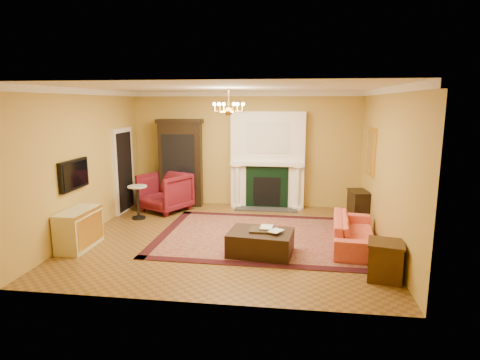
% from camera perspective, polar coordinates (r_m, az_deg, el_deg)
% --- Properties ---
extents(floor, '(6.00, 5.50, 0.02)m').
position_cam_1_polar(floor, '(8.30, -1.53, -8.25)').
color(floor, brown).
rests_on(floor, ground).
extents(ceiling, '(6.00, 5.50, 0.02)m').
position_cam_1_polar(ceiling, '(7.85, -1.65, 13.07)').
color(ceiling, white).
rests_on(ceiling, wall_back).
extents(wall_back, '(6.00, 0.02, 3.00)m').
position_cam_1_polar(wall_back, '(10.64, 0.80, 4.37)').
color(wall_back, '#BA9642').
rests_on(wall_back, floor).
extents(wall_front, '(6.00, 0.02, 3.00)m').
position_cam_1_polar(wall_front, '(5.28, -6.40, -2.48)').
color(wall_front, '#BA9642').
rests_on(wall_front, floor).
extents(wall_left, '(0.02, 5.50, 3.00)m').
position_cam_1_polar(wall_left, '(8.92, -21.05, 2.36)').
color(wall_left, '#BA9642').
rests_on(wall_left, floor).
extents(wall_right, '(0.02, 5.50, 3.00)m').
position_cam_1_polar(wall_right, '(8.03, 20.15, 1.54)').
color(wall_right, '#BA9642').
rests_on(wall_right, floor).
extents(fireplace, '(1.90, 0.70, 2.50)m').
position_cam_1_polar(fireplace, '(10.44, 3.95, 2.53)').
color(fireplace, white).
rests_on(fireplace, wall_back).
extents(crown_molding, '(6.00, 5.50, 0.12)m').
position_cam_1_polar(crown_molding, '(8.79, -0.61, 12.39)').
color(crown_molding, white).
rests_on(crown_molding, ceiling).
extents(doorway, '(0.08, 1.05, 2.10)m').
position_cam_1_polar(doorway, '(10.47, -16.20, 1.31)').
color(doorway, silver).
rests_on(doorway, wall_left).
extents(tv_panel, '(0.09, 0.95, 0.58)m').
position_cam_1_polar(tv_panel, '(8.40, -22.54, 0.72)').
color(tv_panel, black).
rests_on(tv_panel, wall_left).
extents(gilt_mirror, '(0.06, 0.76, 1.05)m').
position_cam_1_polar(gilt_mirror, '(9.36, 18.15, 3.84)').
color(gilt_mirror, yellow).
rests_on(gilt_mirror, wall_right).
extents(chandelier, '(0.63, 0.55, 0.53)m').
position_cam_1_polar(chandelier, '(7.84, -1.63, 10.13)').
color(chandelier, gold).
rests_on(chandelier, ceiling).
extents(oriental_rug, '(4.29, 3.25, 0.02)m').
position_cam_1_polar(oriental_rug, '(8.37, 3.09, -7.98)').
color(oriental_rug, '#470F18').
rests_on(oriental_rug, floor).
extents(china_cabinet, '(1.14, 0.61, 2.20)m').
position_cam_1_polar(china_cabinet, '(10.77, -8.37, 2.17)').
color(china_cabinet, black).
rests_on(china_cabinet, floor).
extents(wingback_armchair, '(1.37, 1.35, 1.07)m').
position_cam_1_polar(wingback_armchair, '(10.33, -10.61, -1.45)').
color(wingback_armchair, maroon).
rests_on(wingback_armchair, floor).
extents(pedestal_table, '(0.45, 0.45, 0.80)m').
position_cam_1_polar(pedestal_table, '(9.78, -14.32, -2.73)').
color(pedestal_table, black).
rests_on(pedestal_table, floor).
extents(commode, '(0.48, 1.00, 0.74)m').
position_cam_1_polar(commode, '(8.22, -21.95, -6.49)').
color(commode, beige).
rests_on(commode, floor).
extents(coral_sofa, '(0.74, 1.99, 0.76)m').
position_cam_1_polar(coral_sofa, '(8.02, 15.93, -6.43)').
color(coral_sofa, '#E66749').
rests_on(coral_sofa, floor).
extents(end_table, '(0.59, 0.59, 0.58)m').
position_cam_1_polar(end_table, '(6.75, 19.95, -10.86)').
color(end_table, '#3C2210').
rests_on(end_table, floor).
extents(console_table, '(0.45, 0.68, 0.70)m').
position_cam_1_polar(console_table, '(9.67, 16.48, -3.68)').
color(console_table, black).
rests_on(console_table, floor).
extents(leather_ottoman, '(1.21, 0.94, 0.42)m').
position_cam_1_polar(leather_ottoman, '(7.36, 2.95, -8.87)').
color(leather_ottoman, black).
rests_on(leather_ottoman, oriental_rug).
extents(ottoman_tray, '(0.50, 0.39, 0.03)m').
position_cam_1_polar(ottoman_tray, '(7.33, 3.41, -7.10)').
color(ottoman_tray, black).
rests_on(ottoman_tray, leather_ottoman).
extents(book_a, '(0.22, 0.04, 0.30)m').
position_cam_1_polar(book_a, '(7.34, 2.92, -5.69)').
color(book_a, gray).
rests_on(book_a, ottoman_tray).
extents(book_b, '(0.18, 0.12, 0.28)m').
position_cam_1_polar(book_b, '(7.21, 4.47, -6.13)').
color(book_b, gray).
rests_on(book_b, ottoman_tray).
extents(topiary_left, '(0.14, 0.14, 0.38)m').
position_cam_1_polar(topiary_left, '(10.42, 1.05, 3.89)').
color(topiary_left, gray).
rests_on(topiary_left, fireplace).
extents(topiary_right, '(0.17, 0.17, 0.47)m').
position_cam_1_polar(topiary_right, '(10.34, 8.11, 4.00)').
color(topiary_right, gray).
rests_on(topiary_right, fireplace).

